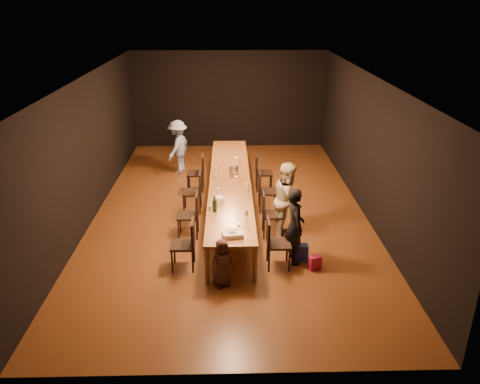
{
  "coord_description": "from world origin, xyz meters",
  "views": [
    {
      "loc": [
        -0.02,
        -9.67,
        4.52
      ],
      "look_at": [
        0.19,
        -1.31,
        1.0
      ],
      "focal_mm": 35.0,
      "sensor_mm": 36.0,
      "label": 1
    }
  ],
  "objects_px": {
    "chair_left_1": "(188,215)",
    "plate_stack": "(219,199)",
    "woman_birthday": "(295,226)",
    "table": "(230,182)",
    "man_blue": "(178,147)",
    "woman_tan": "(288,200)",
    "child": "(222,263)",
    "chair_left_0": "(183,244)",
    "chair_right_3": "(264,172)",
    "chair_left_2": "(192,192)",
    "chair_right_0": "(279,243)",
    "ice_bucket": "(234,170)",
    "chair_left_3": "(195,173)",
    "chair_right_2": "(268,191)",
    "birthday_cake": "(232,234)",
    "champagne_bottle": "(215,203)",
    "chair_right_1": "(273,214)"
  },
  "relations": [
    {
      "from": "woman_tan",
      "to": "child",
      "type": "height_order",
      "value": "woman_tan"
    },
    {
      "from": "chair_left_0",
      "to": "chair_left_2",
      "type": "distance_m",
      "value": 2.4
    },
    {
      "from": "man_blue",
      "to": "plate_stack",
      "type": "bearing_deg",
      "value": 39.1
    },
    {
      "from": "chair_left_2",
      "to": "man_blue",
      "type": "xyz_separation_m",
      "value": [
        -0.55,
        2.54,
        0.26
      ]
    },
    {
      "from": "plate_stack",
      "to": "chair_left_0",
      "type": "bearing_deg",
      "value": -117.95
    },
    {
      "from": "chair_right_1",
      "to": "chair_right_3",
      "type": "relative_size",
      "value": 1.0
    },
    {
      "from": "man_blue",
      "to": "ice_bucket",
      "type": "distance_m",
      "value": 2.69
    },
    {
      "from": "chair_right_0",
      "to": "birthday_cake",
      "type": "height_order",
      "value": "chair_right_0"
    },
    {
      "from": "chair_right_3",
      "to": "champagne_bottle",
      "type": "distance_m",
      "value": 3.12
    },
    {
      "from": "child",
      "to": "chair_right_2",
      "type": "bearing_deg",
      "value": 48.92
    },
    {
      "from": "chair_right_2",
      "to": "chair_left_0",
      "type": "xyz_separation_m",
      "value": [
        -1.7,
        -2.4,
        0.0
      ]
    },
    {
      "from": "chair_left_1",
      "to": "woman_birthday",
      "type": "relative_size",
      "value": 0.65
    },
    {
      "from": "chair_right_3",
      "to": "child",
      "type": "xyz_separation_m",
      "value": [
        -1.0,
        -4.17,
        -0.04
      ]
    },
    {
      "from": "chair_left_0",
      "to": "child",
      "type": "relative_size",
      "value": 1.09
    },
    {
      "from": "chair_left_1",
      "to": "ice_bucket",
      "type": "relative_size",
      "value": 4.06
    },
    {
      "from": "chair_left_3",
      "to": "man_blue",
      "type": "xyz_separation_m",
      "value": [
        -0.55,
        1.34,
        0.26
      ]
    },
    {
      "from": "chair_right_3",
      "to": "chair_left_3",
      "type": "bearing_deg",
      "value": -90.0
    },
    {
      "from": "chair_left_0",
      "to": "woman_tan",
      "type": "height_order",
      "value": "woman_tan"
    },
    {
      "from": "chair_left_3",
      "to": "woman_birthday",
      "type": "xyz_separation_m",
      "value": [
        2.0,
        -3.43,
        0.25
      ]
    },
    {
      "from": "child",
      "to": "birthday_cake",
      "type": "xyz_separation_m",
      "value": [
        0.18,
        0.33,
        0.36
      ]
    },
    {
      "from": "chair_right_2",
      "to": "chair_left_3",
      "type": "distance_m",
      "value": 2.08
    },
    {
      "from": "table",
      "to": "chair_left_1",
      "type": "relative_size",
      "value": 6.45
    },
    {
      "from": "chair_left_0",
      "to": "man_blue",
      "type": "xyz_separation_m",
      "value": [
        -0.55,
        4.94,
        0.26
      ]
    },
    {
      "from": "chair_right_1",
      "to": "birthday_cake",
      "type": "relative_size",
      "value": 2.45
    },
    {
      "from": "woman_tan",
      "to": "child",
      "type": "distance_m",
      "value": 2.23
    },
    {
      "from": "chair_right_0",
      "to": "man_blue",
      "type": "distance_m",
      "value": 5.44
    },
    {
      "from": "chair_right_3",
      "to": "table",
      "type": "bearing_deg",
      "value": -35.31
    },
    {
      "from": "table",
      "to": "man_blue",
      "type": "height_order",
      "value": "man_blue"
    },
    {
      "from": "chair_left_1",
      "to": "table",
      "type": "bearing_deg",
      "value": -35.31
    },
    {
      "from": "chair_left_0",
      "to": "man_blue",
      "type": "relative_size",
      "value": 0.64
    },
    {
      "from": "chair_right_2",
      "to": "child",
      "type": "distance_m",
      "value": 3.13
    },
    {
      "from": "chair_right_0",
      "to": "chair_left_2",
      "type": "relative_size",
      "value": 1.0
    },
    {
      "from": "chair_left_0",
      "to": "woman_birthday",
      "type": "height_order",
      "value": "woman_birthday"
    },
    {
      "from": "chair_right_3",
      "to": "chair_right_2",
      "type": "bearing_deg",
      "value": -0.0
    },
    {
      "from": "child",
      "to": "chair_right_0",
      "type": "bearing_deg",
      "value": 7.23
    },
    {
      "from": "chair_left_1",
      "to": "chair_left_3",
      "type": "xyz_separation_m",
      "value": [
        0.0,
        2.4,
        0.0
      ]
    },
    {
      "from": "chair_left_1",
      "to": "champagne_bottle",
      "type": "height_order",
      "value": "champagne_bottle"
    },
    {
      "from": "chair_right_1",
      "to": "chair_left_3",
      "type": "xyz_separation_m",
      "value": [
        -1.7,
        2.4,
        0.0
      ]
    },
    {
      "from": "chair_left_3",
      "to": "chair_right_1",
      "type": "bearing_deg",
      "value": -144.69
    },
    {
      "from": "chair_left_1",
      "to": "ice_bucket",
      "type": "height_order",
      "value": "ice_bucket"
    },
    {
      "from": "chair_right_3",
      "to": "chair_left_3",
      "type": "distance_m",
      "value": 1.7
    },
    {
      "from": "woman_birthday",
      "to": "birthday_cake",
      "type": "xyz_separation_m",
      "value": [
        -1.12,
        -0.41,
        0.07
      ]
    },
    {
      "from": "chair_left_3",
      "to": "plate_stack",
      "type": "bearing_deg",
      "value": -165.29
    },
    {
      "from": "chair_left_1",
      "to": "child",
      "type": "distance_m",
      "value": 1.9
    },
    {
      "from": "chair_right_0",
      "to": "ice_bucket",
      "type": "xyz_separation_m",
      "value": [
        -0.76,
        2.71,
        0.4
      ]
    },
    {
      "from": "chair_left_1",
      "to": "plate_stack",
      "type": "height_order",
      "value": "chair_left_1"
    },
    {
      "from": "chair_left_2",
      "to": "child",
      "type": "bearing_deg",
      "value": -166.72
    },
    {
      "from": "child",
      "to": "chair_right_3",
      "type": "bearing_deg",
      "value": 54.03
    },
    {
      "from": "ice_bucket",
      "to": "chair_right_0",
      "type": "bearing_deg",
      "value": -74.33
    },
    {
      "from": "chair_right_1",
      "to": "chair_left_0",
      "type": "xyz_separation_m",
      "value": [
        -1.7,
        -1.2,
        0.0
      ]
    }
  ]
}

